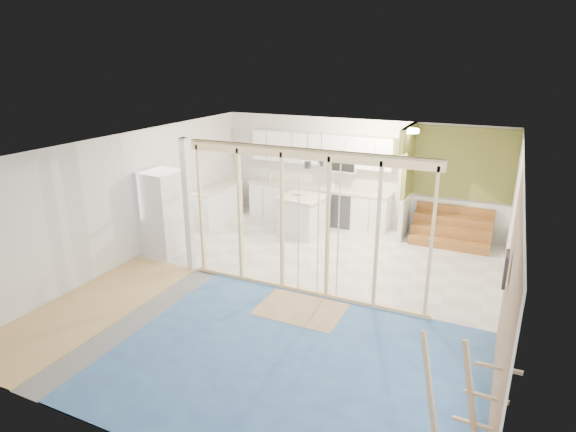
% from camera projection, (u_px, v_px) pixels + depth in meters
% --- Properties ---
extents(room, '(7.01, 8.01, 2.61)m').
position_uv_depth(room, '(288.00, 221.00, 8.26)').
color(room, slate).
rests_on(room, ground).
extents(floor_overlays, '(7.00, 8.00, 0.03)m').
position_uv_depth(floor_overlays, '(294.00, 288.00, 8.70)').
color(floor_overlays, silver).
rests_on(floor_overlays, room).
extents(stud_frame, '(4.66, 0.14, 2.60)m').
position_uv_depth(stud_frame, '(277.00, 205.00, 8.26)').
color(stud_frame, beige).
rests_on(stud_frame, room).
extents(base_cabinets, '(4.45, 2.24, 0.93)m').
position_uv_depth(base_cabinets, '(287.00, 204.00, 12.06)').
color(base_cabinets, white).
rests_on(base_cabinets, room).
extents(upper_cabinets, '(3.60, 0.41, 0.85)m').
position_uv_depth(upper_cabinets, '(323.00, 150.00, 11.72)').
color(upper_cabinets, white).
rests_on(upper_cabinets, room).
extents(green_partition, '(2.25, 1.51, 2.60)m').
position_uv_depth(green_partition, '(440.00, 201.00, 10.71)').
color(green_partition, olive).
rests_on(green_partition, room).
extents(pot_rack, '(0.52, 0.52, 0.72)m').
position_uv_depth(pot_rack, '(314.00, 160.00, 9.79)').
color(pot_rack, black).
rests_on(pot_rack, room).
extents(sheathing_panel, '(0.02, 4.00, 2.60)m').
position_uv_depth(sheathing_panel, '(504.00, 321.00, 5.15)').
color(sheathing_panel, '#AA7C5C').
rests_on(sheathing_panel, room).
extents(electrical_panel, '(0.04, 0.30, 0.40)m').
position_uv_depth(electrical_panel, '(506.00, 269.00, 5.58)').
color(electrical_panel, '#37373C').
rests_on(electrical_panel, room).
extents(ceiling_light, '(0.32, 0.32, 0.08)m').
position_uv_depth(ceiling_light, '(411.00, 131.00, 9.90)').
color(ceiling_light, '#FFEABF').
rests_on(ceiling_light, room).
extents(fridge, '(0.85, 0.82, 1.79)m').
position_uv_depth(fridge, '(163.00, 213.00, 10.01)').
color(fridge, white).
rests_on(fridge, room).
extents(island, '(1.09, 1.09, 0.94)m').
position_uv_depth(island, '(303.00, 216.00, 11.20)').
color(island, silver).
rests_on(island, room).
extents(bowl, '(0.25, 0.25, 0.06)m').
position_uv_depth(bowl, '(300.00, 194.00, 11.16)').
color(bowl, silver).
rests_on(bowl, island).
extents(soap_bottle_a, '(0.11, 0.11, 0.29)m').
position_uv_depth(soap_bottle_a, '(270.00, 176.00, 12.37)').
color(soap_bottle_a, '#B1B6C5').
rests_on(soap_bottle_a, base_cabinets).
extents(soap_bottle_b, '(0.10, 0.10, 0.20)m').
position_uv_depth(soap_bottle_b, '(333.00, 185.00, 11.65)').
color(soap_bottle_b, white).
rests_on(soap_bottle_b, base_cabinets).
extents(ladder, '(0.87, 0.15, 1.64)m').
position_uv_depth(ladder, '(458.00, 421.00, 4.38)').
color(ladder, tan).
rests_on(ladder, room).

